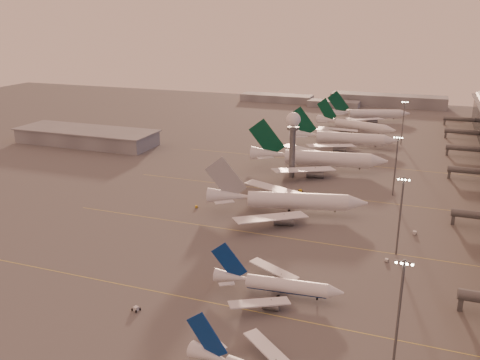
% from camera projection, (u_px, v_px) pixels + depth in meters
% --- Properties ---
extents(ground, '(700.00, 700.00, 0.00)m').
position_uv_depth(ground, '(149.00, 314.00, 124.85)').
color(ground, '#5C5A5A').
rests_on(ground, ground).
extents(taxiway_markings, '(180.00, 185.25, 0.02)m').
position_uv_depth(taxiway_markings, '(316.00, 241.00, 165.03)').
color(taxiway_markings, '#DECB4E').
rests_on(taxiway_markings, ground).
extents(hangar, '(82.00, 27.00, 8.50)m').
position_uv_depth(hangar, '(87.00, 136.00, 287.71)').
color(hangar, slate).
rests_on(hangar, ground).
extents(radar_tower, '(6.40, 6.40, 31.10)m').
position_uv_depth(radar_tower, '(293.00, 132.00, 223.85)').
color(radar_tower, '#57595E').
rests_on(radar_tower, ground).
extents(mast_a, '(3.60, 0.56, 25.00)m').
position_uv_depth(mast_a, '(399.00, 310.00, 101.63)').
color(mast_a, '#57595E').
rests_on(mast_a, ground).
extents(mast_b, '(3.60, 0.56, 25.00)m').
position_uv_depth(mast_b, '(400.00, 213.00, 151.71)').
color(mast_b, '#57595E').
rests_on(mast_b, ground).
extents(mast_c, '(3.60, 0.56, 25.00)m').
position_uv_depth(mast_c, '(396.00, 163.00, 202.45)').
color(mast_c, '#57595E').
rests_on(mast_c, ground).
extents(mast_d, '(3.60, 0.56, 25.00)m').
position_uv_depth(mast_d, '(403.00, 121.00, 283.45)').
color(mast_d, '#57595E').
rests_on(mast_d, ground).
extents(distant_horizon, '(165.00, 37.50, 9.00)m').
position_uv_depth(distant_horizon, '(352.00, 100.00, 413.05)').
color(distant_horizon, slate).
rests_on(distant_horizon, ground).
extents(narrowbody_mid, '(35.00, 27.84, 13.67)m').
position_uv_depth(narrowbody_mid, '(277.00, 287.00, 131.89)').
color(narrowbody_mid, white).
rests_on(narrowbody_mid, ground).
extents(widebody_white, '(58.80, 46.58, 21.02)m').
position_uv_depth(widebody_white, '(287.00, 204.00, 187.18)').
color(widebody_white, white).
rests_on(widebody_white, ground).
extents(greentail_a, '(64.94, 52.06, 23.71)m').
position_uv_depth(greentail_a, '(318.00, 161.00, 239.58)').
color(greentail_a, white).
rests_on(greentail_a, ground).
extents(greentail_b, '(59.79, 48.10, 21.72)m').
position_uv_depth(greentail_b, '(343.00, 140.00, 280.76)').
color(greentail_b, white).
rests_on(greentail_b, ground).
extents(greentail_c, '(51.97, 41.29, 19.59)m').
position_uv_depth(greentail_c, '(355.00, 127.00, 315.75)').
color(greentail_c, white).
rests_on(greentail_c, ground).
extents(greentail_d, '(55.20, 43.80, 20.96)m').
position_uv_depth(greentail_d, '(369.00, 116.00, 350.36)').
color(greentail_d, white).
rests_on(greentail_d, ground).
extents(gsv_tug_mid, '(4.25, 3.18, 1.08)m').
position_uv_depth(gsv_tug_mid, '(136.00, 309.00, 125.89)').
color(gsv_tug_mid, silver).
rests_on(gsv_tug_mid, ground).
extents(gsv_truck_b, '(5.24, 2.49, 2.04)m').
position_uv_depth(gsv_truck_b, '(388.00, 259.00, 150.58)').
color(gsv_truck_b, silver).
rests_on(gsv_truck_b, ground).
extents(gsv_truck_c, '(4.83, 3.85, 1.88)m').
position_uv_depth(gsv_truck_c, '(197.00, 205.00, 193.15)').
color(gsv_truck_c, gold).
rests_on(gsv_truck_c, ground).
extents(gsv_catering_b, '(5.97, 3.46, 4.60)m').
position_uv_depth(gsv_catering_b, '(416.00, 228.00, 169.10)').
color(gsv_catering_b, silver).
rests_on(gsv_catering_b, ground).
extents(gsv_tug_far, '(4.18, 3.96, 1.03)m').
position_uv_depth(gsv_tug_far, '(300.00, 191.00, 210.30)').
color(gsv_tug_far, gold).
rests_on(gsv_tug_far, ground).
extents(gsv_tug_hangar, '(3.18, 2.07, 0.87)m').
position_uv_depth(gsv_tug_hangar, '(370.00, 158.00, 258.25)').
color(gsv_tug_hangar, gold).
rests_on(gsv_tug_hangar, ground).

